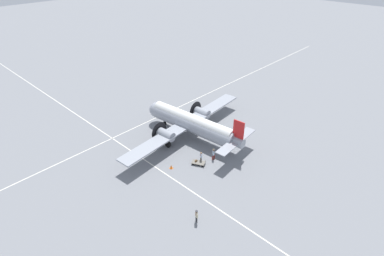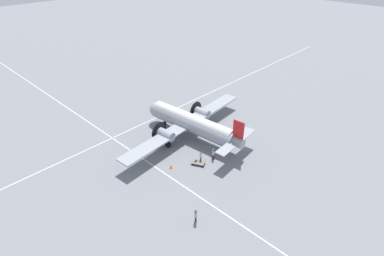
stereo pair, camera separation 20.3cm
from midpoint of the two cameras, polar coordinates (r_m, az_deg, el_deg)
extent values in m
plane|color=slate|center=(46.99, 0.12, -1.76)|extent=(300.00, 300.00, 0.00)
cube|color=silver|center=(52.59, -6.87, 1.91)|extent=(120.00, 0.16, 0.01)
cube|color=silver|center=(42.23, -8.22, -6.47)|extent=(0.16, 120.00, 0.01)
cylinder|color=#9399A3|center=(45.72, 0.13, 0.76)|extent=(3.79, 15.21, 2.60)
cylinder|color=white|center=(45.36, 0.13, 1.54)|extent=(2.95, 14.42, 1.82)
sphere|color=#9399A3|center=(50.20, -6.57, 3.52)|extent=(2.47, 2.47, 2.47)
cylinder|color=#9399A3|center=(42.04, 8.12, -2.40)|extent=(1.66, 3.04, 1.43)
cube|color=red|center=(40.84, 8.96, -0.55)|extent=(0.27, 1.66, 2.99)
cube|color=#9399A3|center=(41.82, 8.56, -2.43)|extent=(8.30, 2.12, 0.10)
cube|color=#9399A3|center=(46.49, -0.93, 0.85)|extent=(25.76, 4.42, 0.20)
cylinder|color=#9399A3|center=(43.89, -4.85, -1.26)|extent=(1.63, 2.68, 1.43)
cylinder|color=black|center=(44.75, -6.16, -0.64)|extent=(3.00, 0.28, 3.00)
sphere|color=black|center=(44.83, -6.28, -0.59)|extent=(0.50, 0.50, 0.50)
cylinder|color=#9399A3|center=(49.59, 2.09, 2.95)|extent=(1.63, 2.68, 1.43)
cylinder|color=black|center=(50.35, 0.81, 3.44)|extent=(3.00, 0.28, 3.00)
sphere|color=black|center=(50.42, 0.70, 3.48)|extent=(0.50, 0.50, 0.50)
cylinder|color=#4C4C51|center=(44.32, -4.55, -2.53)|extent=(0.18, 0.18, 0.97)
cylinder|color=black|center=(44.59, -4.52, -3.05)|extent=(0.39, 1.12, 1.10)
cylinder|color=#4C4C51|center=(49.97, 2.30, 1.79)|extent=(0.18, 0.18, 0.97)
cylinder|color=black|center=(50.21, 2.29, 1.31)|extent=(0.39, 1.12, 1.10)
cylinder|color=#4C4C51|center=(49.94, -5.11, 1.34)|extent=(0.14, 0.14, 0.88)
cylinder|color=black|center=(50.16, -5.09, 0.90)|extent=(0.24, 0.71, 0.70)
cylinder|color=#2D2D33|center=(33.78, 0.96, -17.12)|extent=(0.12, 0.12, 0.80)
cylinder|color=#2D2D33|center=(33.92, 0.79, -16.85)|extent=(0.12, 0.12, 0.80)
cube|color=beige|center=(33.33, 0.89, -16.19)|extent=(0.31, 0.42, 0.60)
sphere|color=#8C6647|center=(33.01, 0.89, -15.68)|extent=(0.27, 0.27, 0.27)
cylinder|color=beige|center=(33.21, 1.07, -16.50)|extent=(0.09, 0.09, 0.57)
cylinder|color=beige|center=(33.50, 0.71, -15.95)|extent=(0.09, 0.09, 0.57)
cube|color=maroon|center=(33.25, 0.73, -16.16)|extent=(0.03, 0.05, 0.38)
cylinder|color=#2D2D33|center=(32.93, 0.90, -15.55)|extent=(0.36, 0.36, 0.07)
cylinder|color=#473D2D|center=(41.58, 1.88, -6.11)|extent=(0.11, 0.11, 0.79)
cylinder|color=#473D2D|center=(41.74, 1.75, -5.94)|extent=(0.11, 0.11, 0.79)
cube|color=silver|center=(41.25, 1.83, -5.27)|extent=(0.31, 0.42, 0.59)
sphere|color=#8C6647|center=(40.99, 1.84, -4.79)|extent=(0.26, 0.26, 0.26)
cylinder|color=silver|center=(41.10, 1.96, -5.48)|extent=(0.09, 0.09, 0.56)
cylinder|color=silver|center=(41.44, 1.69, -5.13)|extent=(0.09, 0.09, 0.56)
cube|color=maroon|center=(41.17, 1.71, -5.22)|extent=(0.03, 0.05, 0.38)
cylinder|color=#473D2D|center=(42.15, 4.21, -5.58)|extent=(0.12, 0.12, 0.81)
cylinder|color=#473D2D|center=(42.33, 4.12, -5.40)|extent=(0.12, 0.12, 0.81)
cube|color=silver|center=(41.82, 4.21, -4.72)|extent=(0.37, 0.42, 0.60)
sphere|color=#8C6647|center=(41.57, 4.23, -4.23)|extent=(0.27, 0.27, 0.27)
cylinder|color=silver|center=(41.66, 4.29, -4.94)|extent=(0.09, 0.09, 0.57)
cylinder|color=silver|center=(42.03, 4.11, -4.57)|extent=(0.09, 0.09, 0.57)
cylinder|color=#473D2D|center=(41.50, 4.23, -4.11)|extent=(0.39, 0.39, 0.07)
cube|color=maroon|center=(42.27, 4.21, -5.62)|extent=(0.50, 0.12, 0.62)
cube|color=#551515|center=(42.07, 4.23, -5.25)|extent=(0.18, 0.09, 0.02)
cube|color=brown|center=(41.46, 0.88, -6.44)|extent=(0.39, 0.18, 0.53)
cube|color=#4A3520|center=(41.28, 0.88, -6.12)|extent=(0.14, 0.13, 0.02)
cube|color=#6B665B|center=(41.30, 1.33, -6.56)|extent=(1.72, 2.10, 0.04)
cube|color=#6B665B|center=(40.97, 2.54, -6.52)|extent=(0.93, 0.49, 0.04)
cylinder|color=#6B665B|center=(40.68, 2.35, -7.04)|extent=(0.04, 0.04, 0.22)
cylinder|color=#6B665B|center=(41.41, 2.71, -6.26)|extent=(0.04, 0.04, 0.22)
cylinder|color=black|center=(41.25, 0.23, -6.89)|extent=(0.18, 0.28, 0.28)
cylinder|color=black|center=(41.86, 0.56, -6.23)|extent=(0.18, 0.28, 0.28)
cylinder|color=black|center=(40.95, 2.11, -7.25)|extent=(0.18, 0.28, 0.28)
cylinder|color=black|center=(41.57, 2.42, -6.58)|extent=(0.18, 0.28, 0.28)
cube|color=orange|center=(40.87, -3.88, -7.63)|extent=(0.42, 0.42, 0.03)
cone|color=orange|center=(40.70, -3.90, -7.35)|extent=(0.35, 0.35, 0.55)
camera|label=1|loc=(0.10, -89.87, 0.08)|focal=28.00mm
camera|label=2|loc=(0.10, 90.13, -0.08)|focal=28.00mm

